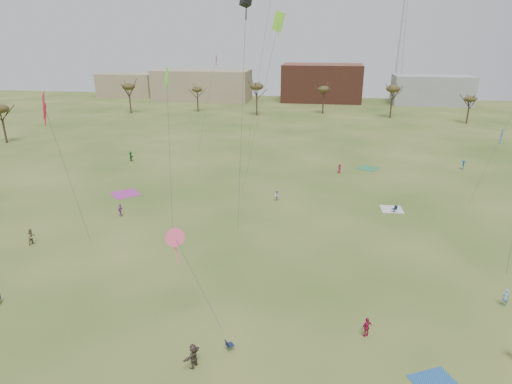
# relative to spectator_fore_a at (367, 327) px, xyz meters

# --- Properties ---
(ground) EXTENTS (260.00, 260.00, 0.00)m
(ground) POSITION_rel_spectator_fore_a_xyz_m (-10.57, 2.55, -0.80)
(ground) COLOR #325019
(ground) RESTS_ON ground
(spectator_fore_a) EXTENTS (0.99, 0.86, 1.60)m
(spectator_fore_a) POSITION_rel_spectator_fore_a_xyz_m (0.00, 0.00, 0.00)
(spectator_fore_a) COLOR #AC1D47
(spectator_fore_a) RESTS_ON ground
(spectator_fore_b) EXTENTS (0.89, 1.02, 1.79)m
(spectator_fore_b) POSITION_rel_spectator_fore_a_xyz_m (-33.82, 9.60, 0.10)
(spectator_fore_b) COLOR #807251
(spectator_fore_b) RESTS_ON ground
(spectator_fore_c) EXTENTS (1.05, 1.72, 1.77)m
(spectator_fore_c) POSITION_rel_spectator_fore_a_xyz_m (-11.65, -5.02, 0.09)
(spectator_fore_c) COLOR brown
(spectator_fore_c) RESTS_ON ground
(flyer_mid_c) EXTENTS (0.59, 0.40, 1.58)m
(flyer_mid_c) POSITION_rel_spectator_fore_a_xyz_m (11.50, 5.70, -0.01)
(flyer_mid_c) COLOR #7AA6CC
(flyer_mid_c) RESTS_ON ground
(spectator_mid_d) EXTENTS (0.41, 0.93, 1.56)m
(spectator_mid_d) POSITION_rel_spectator_fore_a_xyz_m (-28.04, 18.31, -0.02)
(spectator_mid_d) COLOR purple
(spectator_mid_d) RESTS_ON ground
(spectator_mid_e) EXTENTS (0.92, 0.82, 1.56)m
(spectator_mid_e) POSITION_rel_spectator_fore_a_xyz_m (-9.62, 26.46, -0.02)
(spectator_mid_e) COLOR silver
(spectator_mid_e) RESTS_ON ground
(flyer_far_a) EXTENTS (1.43, 1.53, 1.71)m
(flyer_far_a) POSITION_rel_spectator_fore_a_xyz_m (-37.37, 41.85, 0.06)
(flyer_far_a) COLOR #246E2D
(flyer_far_a) RESTS_ON ground
(flyer_far_b) EXTENTS (0.77, 0.85, 1.46)m
(flyer_far_b) POSITION_rel_spectator_fore_a_xyz_m (-1.11, 40.56, -0.07)
(flyer_far_b) COLOR #A21B45
(flyer_far_b) RESTS_ON ground
(flyer_far_c) EXTENTS (0.67, 1.08, 1.61)m
(flyer_far_c) POSITION_rel_spectator_fore_a_xyz_m (19.14, 45.70, 0.01)
(flyer_far_c) COLOR #205393
(flyer_far_c) RESTS_ON ground
(blanket_cream) EXTENTS (2.79, 2.79, 0.03)m
(blanket_cream) POSITION_rel_spectator_fore_a_xyz_m (5.22, 25.80, -0.79)
(blanket_cream) COLOR white
(blanket_cream) RESTS_ON ground
(blanket_plum) EXTENTS (4.92, 4.92, 0.03)m
(blanket_plum) POSITION_rel_spectator_fore_a_xyz_m (-30.92, 25.77, -0.79)
(blanket_plum) COLOR #B03699
(blanket_plum) RESTS_ON ground
(blanket_olive) EXTENTS (4.15, 4.15, 0.03)m
(blanket_olive) POSITION_rel_spectator_fore_a_xyz_m (3.65, 43.78, -0.79)
(blanket_olive) COLOR #30854B
(blanket_olive) RESTS_ON ground
(camp_chair_center) EXTENTS (0.74, 0.74, 0.87)m
(camp_chair_center) POSITION_rel_spectator_fore_a_xyz_m (-9.63, -3.04, -0.54)
(camp_chair_center) COLOR #151E3C
(camp_chair_center) RESTS_ON ground
(camp_chair_right) EXTENTS (0.73, 0.72, 0.87)m
(camp_chair_right) POSITION_rel_spectator_fore_a_xyz_m (5.38, 24.88, -0.54)
(camp_chair_right) COLOR #161E3D
(camp_chair_right) RESTS_ON ground
(kites_aloft) EXTENTS (75.64, 56.54, 27.79)m
(kites_aloft) POSITION_rel_spectator_fore_a_xyz_m (-12.07, 28.73, 19.88)
(kites_aloft) COLOR white
(kites_aloft) RESTS_ON ground
(tree_line) EXTENTS (117.44, 49.32, 8.91)m
(tree_line) POSITION_rel_spectator_fore_a_xyz_m (-13.41, 81.67, 6.29)
(tree_line) COLOR #3A2B1E
(tree_line) RESTS_ON ground
(building_tan) EXTENTS (32.00, 14.00, 10.00)m
(building_tan) POSITION_rel_spectator_fore_a_xyz_m (-45.57, 117.55, 4.20)
(building_tan) COLOR #937F60
(building_tan) RESTS_ON ground
(building_brick) EXTENTS (26.00, 16.00, 12.00)m
(building_brick) POSITION_rel_spectator_fore_a_xyz_m (-5.57, 122.55, 5.20)
(building_brick) COLOR brown
(building_brick) RESTS_ON ground
(building_grey) EXTENTS (24.00, 12.00, 9.00)m
(building_grey) POSITION_rel_spectator_fore_a_xyz_m (29.43, 120.55, 3.70)
(building_grey) COLOR gray
(building_grey) RESTS_ON ground
(building_tan_west) EXTENTS (20.00, 12.00, 8.00)m
(building_tan_west) POSITION_rel_spectator_fore_a_xyz_m (-75.57, 124.55, 3.20)
(building_tan_west) COLOR #937F60
(building_tan_west) RESTS_ON ground
(radio_tower) EXTENTS (1.51, 1.72, 41.00)m
(radio_tower) POSITION_rel_spectator_fore_a_xyz_m (19.43, 127.55, 18.41)
(radio_tower) COLOR #9EA3A8
(radio_tower) RESTS_ON ground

